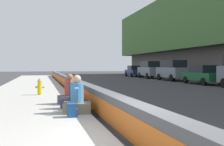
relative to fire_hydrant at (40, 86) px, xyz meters
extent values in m
plane|color=#353538|center=(-9.44, -2.01, -0.59)|extent=(160.00, 160.00, 0.00)
cube|color=#545456|center=(-9.44, -2.01, -0.16)|extent=(76.00, 0.44, 0.85)
cube|color=orange|center=(-9.44, -1.78, -0.21)|extent=(74.48, 0.01, 0.54)
cylinder|color=gold|center=(0.00, 0.00, -0.09)|extent=(0.24, 0.24, 0.72)
cone|color=gray|center=(0.00, 0.00, 0.35)|extent=(0.26, 0.26, 0.16)
cylinder|color=gray|center=(0.00, -0.17, -0.05)|extent=(0.10, 0.12, 0.10)
cylinder|color=gray|center=(0.00, 0.17, -0.05)|extent=(0.10, 0.12, 0.10)
cube|color=#706651|center=(-5.93, -1.17, -0.29)|extent=(0.87, 0.98, 0.33)
cylinder|color=#427FB7|center=(-5.93, -1.17, 0.19)|extent=(0.42, 0.42, 0.62)
sphere|color=tan|center=(-5.93, -1.17, 0.63)|extent=(0.27, 0.27, 0.27)
cylinder|color=#427FB7|center=(-5.71, -1.21, 0.13)|extent=(0.34, 0.19, 0.54)
cylinder|color=#427FB7|center=(-6.16, -1.13, 0.13)|extent=(0.34, 0.19, 0.54)
cube|color=#23284C|center=(-5.01, -1.19, -0.30)|extent=(0.88, 0.95, 0.29)
cylinder|color=#333842|center=(-5.01, -1.19, 0.12)|extent=(0.37, 0.37, 0.55)
sphere|color=beige|center=(-5.01, -1.19, 0.52)|extent=(0.24, 0.24, 0.24)
cylinder|color=#333842|center=(-4.82, -1.12, 0.06)|extent=(0.31, 0.21, 0.48)
cylinder|color=#333842|center=(-5.21, -1.25, 0.06)|extent=(0.31, 0.21, 0.48)
cube|color=#424247|center=(-3.77, -1.16, -0.29)|extent=(0.84, 0.95, 0.32)
cylinder|color=#AD3D33|center=(-3.77, -1.16, 0.17)|extent=(0.41, 0.41, 0.60)
sphere|color=#8E6647|center=(-3.77, -1.16, 0.61)|extent=(0.27, 0.27, 0.27)
cylinder|color=#AD3D33|center=(-3.55, -1.13, 0.11)|extent=(0.33, 0.19, 0.53)
cylinder|color=#AD3D33|center=(-3.99, -1.19, 0.11)|extent=(0.33, 0.19, 0.53)
cube|color=navy|center=(-6.63, -0.92, -0.25)|extent=(0.32, 0.22, 0.40)
cube|color=navy|center=(-6.63, -1.06, -0.31)|extent=(0.22, 0.06, 0.20)
cylinder|color=black|center=(2.93, -13.38, -0.23)|extent=(0.72, 0.22, 0.72)
cube|color=#145128|center=(6.93, -14.13, 0.10)|extent=(4.52, 1.84, 0.72)
cube|color=black|center=(6.83, -14.14, 0.79)|extent=(2.22, 1.64, 0.66)
cylinder|color=black|center=(8.36, -13.26, -0.26)|extent=(0.66, 0.23, 0.66)
cylinder|color=black|center=(8.38, -14.98, -0.26)|extent=(0.66, 0.23, 0.66)
cylinder|color=black|center=(5.48, -13.28, -0.26)|extent=(0.66, 0.23, 0.66)
cylinder|color=black|center=(5.50, -15.01, -0.26)|extent=(0.66, 0.23, 0.66)
cube|color=slate|center=(13.09, -14.35, 0.34)|extent=(4.81, 1.95, 1.10)
cube|color=black|center=(12.99, -14.35, 1.29)|extent=(3.11, 1.74, 0.80)
cylinder|color=black|center=(14.62, -13.42, -0.21)|extent=(0.76, 0.22, 0.76)
cylinder|color=black|center=(14.63, -15.26, -0.21)|extent=(0.76, 0.22, 0.76)
cylinder|color=black|center=(11.55, -13.43, -0.21)|extent=(0.76, 0.22, 0.76)
cylinder|color=black|center=(11.56, -15.28, -0.21)|extent=(0.76, 0.22, 0.76)
cube|color=slate|center=(19.51, -14.30, 0.34)|extent=(4.85, 2.06, 1.10)
cube|color=black|center=(19.41, -14.29, 1.29)|extent=(3.15, 1.82, 0.80)
cylinder|color=black|center=(21.07, -13.42, -0.21)|extent=(0.77, 0.24, 0.76)
cylinder|color=black|center=(21.02, -15.26, -0.21)|extent=(0.77, 0.24, 0.76)
cylinder|color=black|center=(18.00, -13.33, -0.21)|extent=(0.77, 0.24, 0.76)
cylinder|color=black|center=(17.95, -15.17, -0.21)|extent=(0.77, 0.24, 0.76)
cube|color=navy|center=(25.25, -14.07, 0.10)|extent=(4.56, 1.96, 0.72)
cube|color=black|center=(25.15, -14.07, 0.79)|extent=(2.26, 1.70, 0.66)
cylinder|color=black|center=(26.72, -13.26, -0.26)|extent=(0.67, 0.24, 0.66)
cylinder|color=black|center=(26.66, -14.99, -0.26)|extent=(0.67, 0.24, 0.66)
cylinder|color=black|center=(23.84, -13.16, -0.26)|extent=(0.67, 0.24, 0.66)
cylinder|color=black|center=(23.78, -14.88, -0.26)|extent=(0.67, 0.24, 0.66)
camera|label=1|loc=(-14.64, -0.05, 1.05)|focal=43.68mm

